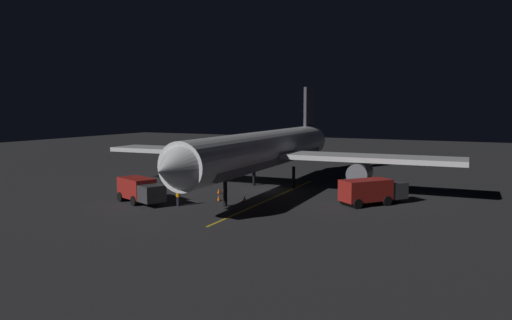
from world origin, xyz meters
The scene contains 10 objects.
ground_plane centered at (0.00, 0.00, -0.10)m, with size 180.00×180.00×0.20m, color #29292D.
apron_guide_stripe centered at (-2.63, 4.00, 0.00)m, with size 0.24×24.88×0.01m, color gold.
airliner centered at (0.03, -0.63, 4.21)m, with size 40.38×40.51×11.56m.
baggage_truck centered at (7.41, 11.45, 1.20)m, with size 5.98×4.02×2.31m.
catering_truck centered at (-12.11, 2.54, 1.24)m, with size 5.65×6.33×2.37m.
ground_crew_worker centered at (3.41, 10.97, 0.89)m, with size 0.40×0.40×1.74m.
traffic_cone_near_left centered at (-0.96, 6.36, 0.25)m, with size 0.50×0.50×0.55m.
traffic_cone_near_right centered at (1.41, 7.18, 0.25)m, with size 0.50×0.50×0.55m.
traffic_cone_under_wing centered at (3.40, 3.86, 0.25)m, with size 0.50×0.50×0.55m.
traffic_cone_far centered at (3.59, 2.40, 0.25)m, with size 0.50×0.50×0.55m.
Camera 1 is at (-22.36, 46.73, 8.96)m, focal length 34.18 mm.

